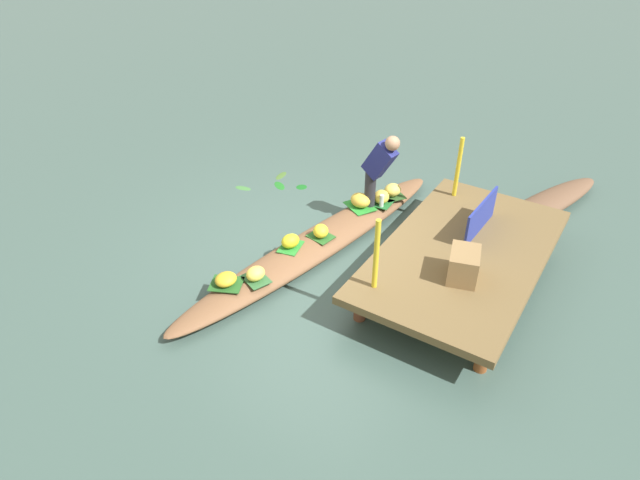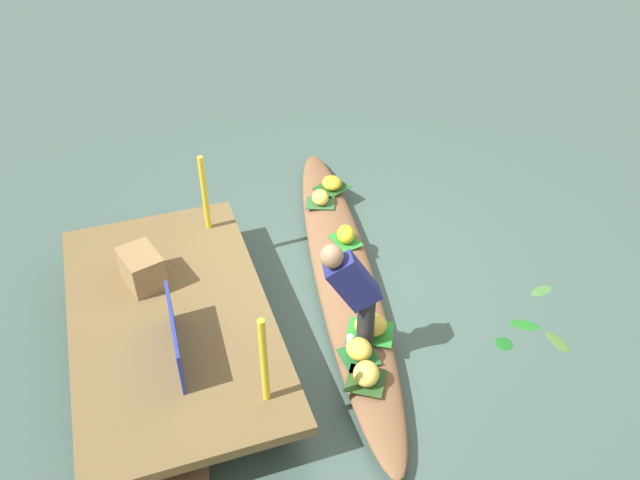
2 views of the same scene
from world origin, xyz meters
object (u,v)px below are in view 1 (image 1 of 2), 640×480
(banana_bunch_3, at_px, (381,197))
(banana_bunch_4, at_px, (290,241))
(banana_bunch_2, at_px, (321,231))
(moored_boat, at_px, (541,206))
(banana_bunch_0, at_px, (226,279))
(water_bottle, at_px, (382,201))
(market_banner, at_px, (481,216))
(vendor_boat, at_px, (318,243))
(vendor_person, at_px, (379,166))
(produce_crate, at_px, (464,265))
(banana_bunch_5, at_px, (360,200))
(banana_bunch_1, at_px, (256,274))
(banana_bunch_6, at_px, (393,190))

(banana_bunch_3, distance_m, banana_bunch_4, 1.70)
(banana_bunch_2, bearing_deg, moored_boat, 138.91)
(banana_bunch_0, relative_size, banana_bunch_2, 1.17)
(moored_boat, distance_m, banana_bunch_3, 2.42)
(water_bottle, bearing_deg, banana_bunch_4, -19.11)
(moored_boat, distance_m, market_banner, 1.85)
(vendor_boat, distance_m, vendor_person, 1.36)
(vendor_boat, height_order, banana_bunch_4, banana_bunch_4)
(banana_bunch_3, height_order, water_bottle, banana_bunch_3)
(banana_bunch_2, bearing_deg, market_banner, 115.86)
(banana_bunch_2, height_order, water_bottle, water_bottle)
(banana_bunch_2, distance_m, banana_bunch_3, 1.25)
(banana_bunch_2, relative_size, banana_bunch_3, 0.95)
(produce_crate, bearing_deg, vendor_person, -124.91)
(moored_boat, distance_m, banana_bunch_2, 3.44)
(vendor_person, bearing_deg, banana_bunch_5, -70.87)
(banana_bunch_0, relative_size, market_banner, 0.29)
(vendor_boat, xyz_separation_m, banana_bunch_2, (-0.01, 0.04, 0.21))
(market_banner, bearing_deg, banana_bunch_2, -61.81)
(banana_bunch_2, relative_size, produce_crate, 0.52)
(banana_bunch_0, xyz_separation_m, banana_bunch_5, (-2.42, 0.47, 0.03))
(banana_bunch_1, xyz_separation_m, banana_bunch_2, (-1.19, 0.17, 0.00))
(banana_bunch_6, relative_size, water_bottle, 1.31)
(banana_bunch_2, distance_m, produce_crate, 2.02)
(banana_bunch_1, relative_size, produce_crate, 0.55)
(vendor_person, bearing_deg, banana_bunch_3, -176.77)
(banana_bunch_6, bearing_deg, market_banner, 67.87)
(banana_bunch_5, relative_size, vendor_person, 0.26)
(moored_boat, distance_m, vendor_person, 2.63)
(vendor_boat, distance_m, banana_bunch_0, 1.50)
(moored_boat, bearing_deg, market_banner, 5.62)
(moored_boat, xyz_separation_m, water_bottle, (1.47, -1.93, 0.21))
(banana_bunch_0, relative_size, produce_crate, 0.61)
(banana_bunch_6, distance_m, vendor_person, 0.73)
(vendor_boat, relative_size, banana_bunch_5, 16.03)
(banana_bunch_1, xyz_separation_m, banana_bunch_4, (-0.77, -0.03, 0.01))
(banana_bunch_0, xyz_separation_m, water_bottle, (-2.57, 0.73, 0.02))
(market_banner, distance_m, produce_crate, 1.04)
(moored_boat, bearing_deg, banana_bunch_4, -19.43)
(banana_bunch_1, bearing_deg, vendor_person, 168.56)
(banana_bunch_5, bearing_deg, banana_bunch_4, -10.90)
(moored_boat, height_order, vendor_person, vendor_person)
(vendor_boat, xyz_separation_m, banana_bunch_6, (-1.50, 0.35, 0.21))
(banana_bunch_0, xyz_separation_m, banana_bunch_1, (-0.26, 0.24, 0.01))
(moored_boat, height_order, banana_bunch_4, banana_bunch_4)
(banana_bunch_0, xyz_separation_m, banana_bunch_3, (-2.67, 0.68, 0.03))
(vendor_boat, bearing_deg, market_banner, 125.89)
(moored_boat, relative_size, banana_bunch_4, 10.96)
(vendor_boat, height_order, banana_bunch_6, banana_bunch_6)
(banana_bunch_1, distance_m, produce_crate, 2.41)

